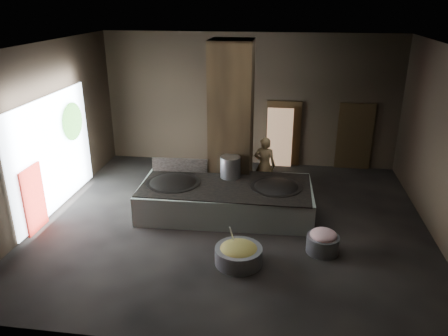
# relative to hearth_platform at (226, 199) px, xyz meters

# --- Properties ---
(floor) EXTENTS (10.00, 9.00, 0.10)m
(floor) POSITION_rel_hearth_platform_xyz_m (0.27, -0.52, -0.45)
(floor) COLOR black
(floor) RESTS_ON ground
(ceiling) EXTENTS (10.00, 9.00, 0.10)m
(ceiling) POSITION_rel_hearth_platform_xyz_m (0.27, -0.52, 4.15)
(ceiling) COLOR black
(ceiling) RESTS_ON back_wall
(back_wall) EXTENTS (10.00, 0.10, 4.50)m
(back_wall) POSITION_rel_hearth_platform_xyz_m (0.27, 4.03, 1.85)
(back_wall) COLOR black
(back_wall) RESTS_ON ground
(front_wall) EXTENTS (10.00, 0.10, 4.50)m
(front_wall) POSITION_rel_hearth_platform_xyz_m (0.27, -5.07, 1.85)
(front_wall) COLOR black
(front_wall) RESTS_ON ground
(left_wall) EXTENTS (0.10, 9.00, 4.50)m
(left_wall) POSITION_rel_hearth_platform_xyz_m (-4.78, -0.52, 1.85)
(left_wall) COLOR black
(left_wall) RESTS_ON ground
(pillar) EXTENTS (1.20, 1.20, 4.50)m
(pillar) POSITION_rel_hearth_platform_xyz_m (-0.03, 1.38, 1.85)
(pillar) COLOR black
(pillar) RESTS_ON ground
(hearth_platform) EXTENTS (4.69, 2.37, 0.80)m
(hearth_platform) POSITION_rel_hearth_platform_xyz_m (0.00, 0.00, 0.00)
(hearth_platform) COLOR silver
(hearth_platform) RESTS_ON ground
(platform_cap) EXTENTS (4.52, 2.17, 0.03)m
(platform_cap) POSITION_rel_hearth_platform_xyz_m (0.00, 0.00, 0.41)
(platform_cap) COLOR black
(platform_cap) RESTS_ON hearth_platform
(wok_left) EXTENTS (1.46, 1.46, 0.40)m
(wok_left) POSITION_rel_hearth_platform_xyz_m (-1.45, -0.05, 0.35)
(wok_left) COLOR black
(wok_left) RESTS_ON hearth_platform
(wok_left_rim) EXTENTS (1.49, 1.49, 0.05)m
(wok_left_rim) POSITION_rel_hearth_platform_xyz_m (-1.45, -0.05, 0.42)
(wok_left_rim) COLOR black
(wok_left_rim) RESTS_ON hearth_platform
(wok_right) EXTENTS (1.36, 1.36, 0.38)m
(wok_right) POSITION_rel_hearth_platform_xyz_m (1.35, 0.05, 0.35)
(wok_right) COLOR black
(wok_right) RESTS_ON hearth_platform
(wok_right_rim) EXTENTS (1.39, 1.39, 0.05)m
(wok_right_rim) POSITION_rel_hearth_platform_xyz_m (1.35, 0.05, 0.42)
(wok_right_rim) COLOR black
(wok_right_rim) RESTS_ON hearth_platform
(stock_pot) EXTENTS (0.56, 0.56, 0.60)m
(stock_pot) POSITION_rel_hearth_platform_xyz_m (0.05, 0.55, 0.73)
(stock_pot) COLOR #A2A5AA
(stock_pot) RESTS_ON hearth_platform
(splash_guard) EXTENTS (1.61, 0.12, 0.40)m
(splash_guard) POSITION_rel_hearth_platform_xyz_m (-1.45, 0.75, 0.63)
(splash_guard) COLOR black
(splash_guard) RESTS_ON hearth_platform
(cook) EXTENTS (0.69, 0.50, 1.75)m
(cook) POSITION_rel_hearth_platform_xyz_m (0.97, 1.47, 0.47)
(cook) COLOR #997B4E
(cook) RESTS_ON ground
(veg_basin) EXTENTS (1.24, 1.24, 0.39)m
(veg_basin) POSITION_rel_hearth_platform_xyz_m (0.62, -2.42, -0.21)
(veg_basin) COLOR slate
(veg_basin) RESTS_ON ground
(veg_fill) EXTENTS (0.87, 0.87, 0.27)m
(veg_fill) POSITION_rel_hearth_platform_xyz_m (0.62, -2.42, -0.05)
(veg_fill) COLOR olive
(veg_fill) RESTS_ON veg_basin
(ladle) EXTENTS (0.13, 0.41, 0.75)m
(ladle) POSITION_rel_hearth_platform_xyz_m (0.47, -2.27, 0.15)
(ladle) COLOR #A2A5AA
(ladle) RESTS_ON veg_basin
(meat_basin) EXTENTS (0.86, 0.86, 0.41)m
(meat_basin) POSITION_rel_hearth_platform_xyz_m (2.50, -1.69, -0.19)
(meat_basin) COLOR slate
(meat_basin) RESTS_ON ground
(meat_fill) EXTENTS (0.63, 0.63, 0.24)m
(meat_fill) POSITION_rel_hearth_platform_xyz_m (2.50, -1.69, 0.05)
(meat_fill) COLOR #D07D89
(meat_fill) RESTS_ON meat_basin
(doorway_near) EXTENTS (1.18, 0.08, 2.38)m
(doorway_near) POSITION_rel_hearth_platform_xyz_m (1.47, 3.93, 0.70)
(doorway_near) COLOR black
(doorway_near) RESTS_ON ground
(doorway_near_glow) EXTENTS (0.87, 0.04, 2.07)m
(doorway_near_glow) POSITION_rel_hearth_platform_xyz_m (1.35, 3.74, 0.65)
(doorway_near_glow) COLOR #8C6647
(doorway_near_glow) RESTS_ON ground
(doorway_far) EXTENTS (1.18, 0.08, 2.38)m
(doorway_far) POSITION_rel_hearth_platform_xyz_m (3.87, 3.93, 0.70)
(doorway_far) COLOR black
(doorway_far) RESTS_ON ground
(doorway_far_glow) EXTENTS (0.85, 0.04, 2.01)m
(doorway_far_glow) POSITION_rel_hearth_platform_xyz_m (3.75, 4.04, 0.65)
(doorway_far_glow) COLOR #8C6647
(doorway_far_glow) RESTS_ON ground
(left_opening) EXTENTS (0.04, 4.20, 3.10)m
(left_opening) POSITION_rel_hearth_platform_xyz_m (-4.68, -0.32, 1.20)
(left_opening) COLOR white
(left_opening) RESTS_ON ground
(pavilion_sliver) EXTENTS (0.05, 0.90, 1.70)m
(pavilion_sliver) POSITION_rel_hearth_platform_xyz_m (-4.61, -1.62, 0.45)
(pavilion_sliver) COLOR maroon
(pavilion_sliver) RESTS_ON ground
(tree_silhouette) EXTENTS (0.28, 1.10, 1.10)m
(tree_silhouette) POSITION_rel_hearth_platform_xyz_m (-4.58, 0.78, 1.80)
(tree_silhouette) COLOR #194714
(tree_silhouette) RESTS_ON left_opening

